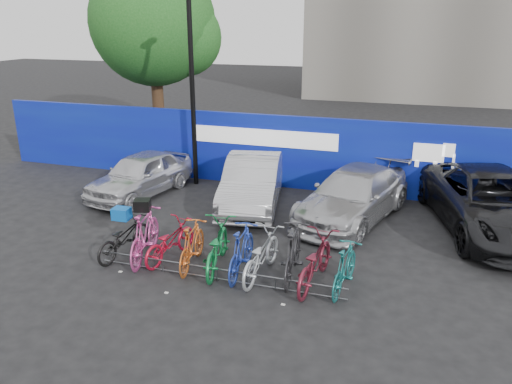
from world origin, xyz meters
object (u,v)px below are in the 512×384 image
at_px(car_0, 140,174).
at_px(car_2, 353,195).
at_px(bike_3, 192,245).
at_px(bike_8, 314,261).
at_px(bike_rack, 217,274).
at_px(car_3, 492,202).
at_px(car_1, 252,182).
at_px(bike_4, 216,246).
at_px(bike_5, 241,251).
at_px(tree, 159,25).
at_px(bike_6, 261,255).
at_px(bike_9, 345,268).
at_px(bike_2, 170,241).
at_px(bike_7, 293,253).
at_px(bike_1, 145,235).
at_px(lamppost, 192,87).
at_px(bike_0, 124,238).

xyz_separation_m(car_0, car_2, (6.69, 0.03, 0.01)).
height_order(bike_3, bike_8, bike_8).
xyz_separation_m(bike_rack, car_3, (5.86, 4.73, 0.63)).
height_order(car_1, car_3, car_3).
bearing_deg(bike_rack, car_2, 62.85).
bearing_deg(bike_4, bike_5, 163.00).
relative_size(car_3, bike_8, 2.78).
bearing_deg(car_1, tree, 123.85).
relative_size(bike_6, bike_9, 1.17).
distance_m(bike_2, bike_8, 3.43).
bearing_deg(bike_7, car_0, -37.21).
bearing_deg(bike_3, car_2, -134.23).
bearing_deg(bike_1, bike_3, 167.60).
bearing_deg(bike_3, tree, -66.44).
relative_size(bike_2, bike_6, 0.90).
distance_m(lamppost, bike_5, 7.15).
bearing_deg(bike_8, car_1, -50.04).
relative_size(car_2, bike_2, 2.71).
bearing_deg(bike_1, car_3, -162.95).
bearing_deg(car_2, bike_7, -84.61).
relative_size(bike_0, bike_5, 0.96).
relative_size(car_2, bike_5, 2.58).
xyz_separation_m(bike_0, bike_5, (2.94, 0.00, 0.09)).
bearing_deg(bike_7, bike_1, -1.61).
xyz_separation_m(bike_0, bike_6, (3.37, 0.03, 0.05)).
bearing_deg(bike_5, bike_6, -178.27).
bearing_deg(bike_7, bike_3, 0.33).
distance_m(lamppost, bike_7, 7.62).
bearing_deg(tree, bike_0, -67.44).
relative_size(bike_rack, car_3, 0.98).
height_order(bike_2, bike_5, bike_5).
xyz_separation_m(bike_2, bike_8, (3.42, -0.13, 0.08)).
height_order(bike_rack, bike_3, bike_3).
relative_size(car_0, car_1, 0.89).
distance_m(bike_0, bike_2, 1.13).
height_order(car_0, bike_2, car_0).
xyz_separation_m(lamppost, bike_1, (1.22, -5.54, -2.67)).
xyz_separation_m(car_1, bike_1, (-1.26, -4.14, -0.13)).
height_order(lamppost, bike_0, lamppost).
distance_m(tree, bike_5, 13.27).
height_order(bike_5, bike_9, bike_5).
bearing_deg(tree, bike_1, -64.79).
distance_m(car_0, bike_5, 6.24).
xyz_separation_m(car_3, bike_0, (-8.39, -4.28, -0.33)).
bearing_deg(car_1, car_3, -10.12).
relative_size(car_1, bike_7, 2.28).
height_order(bike_4, bike_6, bike_4).
bearing_deg(bike_6, bike_1, 5.29).
bearing_deg(bike_7, bike_2, -3.87).
bearing_deg(car_3, car_2, 169.58).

